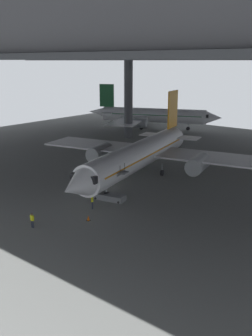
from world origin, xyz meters
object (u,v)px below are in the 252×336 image
Objects in this scene: airplane_main at (141,154)px; crew_worker_by_stairs at (92,201)px; crew_worker_near_nose at (32,220)px; traffic_cone_orange at (88,218)px; boarding_stairs at (110,194)px; airplane_distant at (151,115)px.

airplane_main is 13.96m from crew_worker_by_stairs.
crew_worker_near_nose is 2.59× the size of traffic_cone_orange.
airplane_main reaches higher than boarding_stairs.
traffic_cone_orange is (1.96, -2.69, -0.71)m from crew_worker_by_stairs.
boarding_stairs is 51.83m from airplane_distant.
crew_worker_by_stairs is at bearing 81.08° from crew_worker_near_nose.
crew_worker_near_nose is 61.33m from airplane_distant.
airplane_distant reaches higher than traffic_cone_orange.
crew_worker_near_nose is (-0.79, -11.04, 0.15)m from boarding_stairs.
crew_worker_near_nose is 0.89× the size of crew_worker_by_stairs.
airplane_main is at bearing 103.07° from crew_worker_by_stairs.
airplane_main is at bearing 107.49° from traffic_cone_orange.
airplane_main reaches higher than traffic_cone_orange.
airplane_main reaches higher than crew_worker_by_stairs.
boarding_stairs reaches higher than crew_worker_by_stairs.
airplane_main is 10.57m from boarding_stairs.
traffic_cone_orange is at bearing -53.93° from crew_worker_by_stairs.
airplane_main reaches higher than crew_worker_near_nose.
traffic_cone_orange is at bearing -69.31° from boarding_stairs.
airplane_main is 23.53× the size of crew_worker_near_nose.
airplane_distant is 58.42m from traffic_cone_orange.
boarding_stairs is 3.57m from crew_worker_by_stairs.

